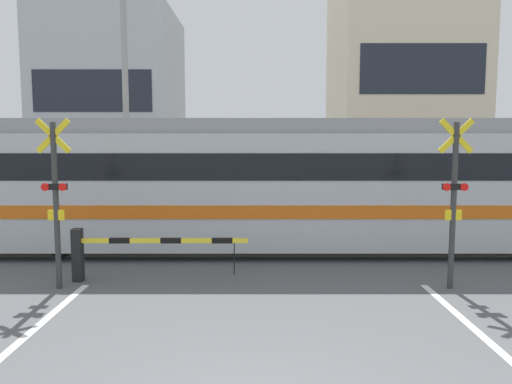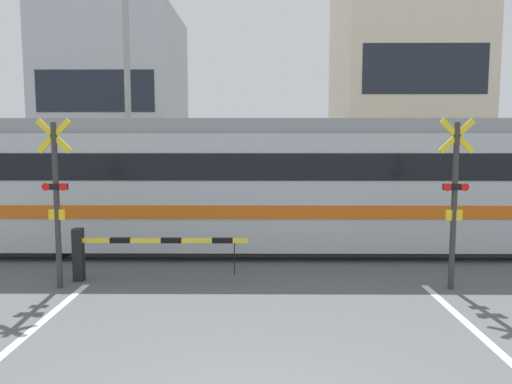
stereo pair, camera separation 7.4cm
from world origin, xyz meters
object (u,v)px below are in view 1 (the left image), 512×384
object	(u,v)px
crossing_barrier_far	(344,211)
crossing_signal_left	(57,196)
commuter_train	(307,182)
crossing_barrier_near	(122,248)
pedestrian	(234,195)
crossing_signal_right	(455,196)

from	to	relation	value
crossing_barrier_far	crossing_signal_left	world-z (taller)	crossing_signal_left
crossing_barrier_far	crossing_signal_left	xyz separation A→B (m)	(-6.65, -5.88, 1.15)
commuter_train	crossing_barrier_far	distance (m)	3.12
crossing_barrier_near	pedestrian	xyz separation A→B (m)	(1.97, 7.95, 0.22)
crossing_signal_left	pedestrian	size ratio (longest dim) A/B	2.08
crossing_barrier_far	crossing_signal_left	distance (m)	8.95
commuter_train	crossing_signal_left	distance (m)	6.20
commuter_train	crossing_signal_right	size ratio (longest dim) A/B	5.98
crossing_barrier_near	crossing_signal_left	size ratio (longest dim) A/B	1.09
crossing_signal_left	pedestrian	xyz separation A→B (m)	(3.07, 8.46, -0.93)
crossing_signal_right	crossing_barrier_near	bearing A→B (deg)	175.64
crossing_barrier_near	crossing_barrier_far	size ratio (longest dim) A/B	1.00
crossing_barrier_near	pedestrian	size ratio (longest dim) A/B	2.26
crossing_signal_left	crossing_barrier_near	bearing A→B (deg)	24.73
commuter_train	crossing_barrier_near	xyz separation A→B (m)	(-4.11, -2.85, -1.14)
crossing_barrier_near	crossing_signal_left	world-z (taller)	crossing_signal_left
crossing_barrier_near	crossing_signal_right	bearing A→B (deg)	-4.36
crossing_barrier_near	crossing_signal_right	size ratio (longest dim) A/B	1.09
commuter_train	crossing_signal_left	bearing A→B (deg)	-147.16
crossing_signal_right	crossing_barrier_far	bearing A→B (deg)	100.60
crossing_barrier_far	pedestrian	size ratio (longest dim) A/B	2.26
crossing_barrier_near	pedestrian	distance (m)	8.20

